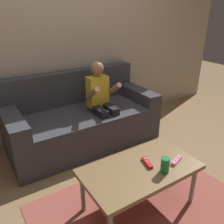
# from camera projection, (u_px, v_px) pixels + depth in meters

# --- Properties ---
(ground_plane) EXTENTS (10.31, 10.31, 0.00)m
(ground_plane) POSITION_uv_depth(u_px,v_px,m) (142.00, 197.00, 2.07)
(ground_plane) COLOR olive
(wall_back) EXTENTS (5.16, 0.05, 2.50)m
(wall_back) POSITION_uv_depth(u_px,v_px,m) (63.00, 32.00, 2.74)
(wall_back) COLOR #B2A38E
(wall_back) RESTS_ON ground
(couch) EXTENTS (1.71, 0.80, 0.82)m
(couch) POSITION_uv_depth(u_px,v_px,m) (81.00, 120.00, 2.82)
(couch) COLOR #38383D
(couch) RESTS_ON ground
(person_seated_on_couch) EXTENTS (0.33, 0.40, 0.98)m
(person_seated_on_couch) POSITION_uv_depth(u_px,v_px,m) (102.00, 100.00, 2.66)
(person_seated_on_couch) COLOR black
(person_seated_on_couch) RESTS_ON ground
(coffee_table) EXTENTS (0.91, 0.51, 0.39)m
(coffee_table) POSITION_uv_depth(u_px,v_px,m) (140.00, 171.00, 1.83)
(coffee_table) COLOR brown
(coffee_table) RESTS_ON ground
(area_rug) EXTENTS (1.68, 1.04, 0.01)m
(area_rug) POSITION_uv_depth(u_px,v_px,m) (138.00, 205.00, 1.98)
(area_rug) COLOR #9E4C42
(area_rug) RESTS_ON ground
(game_remote_red_near_edge) EXTENTS (0.07, 0.14, 0.03)m
(game_remote_red_near_edge) POSITION_uv_depth(u_px,v_px,m) (147.00, 163.00, 1.85)
(game_remote_red_near_edge) COLOR red
(game_remote_red_near_edge) RESTS_ON coffee_table
(game_remote_pink_center) EXTENTS (0.14, 0.08, 0.03)m
(game_remote_pink_center) POSITION_uv_depth(u_px,v_px,m) (177.00, 160.00, 1.88)
(game_remote_pink_center) COLOR pink
(game_remote_pink_center) RESTS_ON coffee_table
(soda_can) EXTENTS (0.07, 0.07, 0.12)m
(soda_can) POSITION_uv_depth(u_px,v_px,m) (165.00, 165.00, 1.74)
(soda_can) COLOR #1E7F47
(soda_can) RESTS_ON coffee_table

